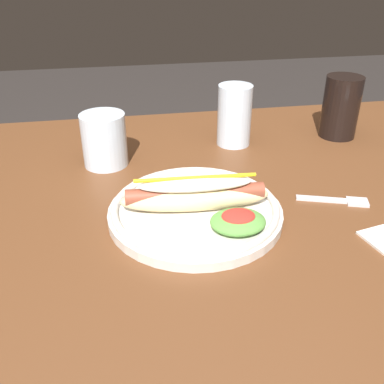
# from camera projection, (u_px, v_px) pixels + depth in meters

# --- Properties ---
(dining_table) EXTENTS (1.37, 0.84, 0.74)m
(dining_table) POSITION_uv_depth(u_px,v_px,m) (203.00, 238.00, 0.83)
(dining_table) COLOR brown
(dining_table) RESTS_ON ground_plane
(hot_dog_plate) EXTENTS (0.28, 0.28, 0.08)m
(hot_dog_plate) POSITION_uv_depth(u_px,v_px,m) (197.00, 207.00, 0.70)
(hot_dog_plate) COLOR silver
(hot_dog_plate) RESTS_ON dining_table
(fork) EXTENTS (0.12, 0.06, 0.00)m
(fork) POSITION_uv_depth(u_px,v_px,m) (338.00, 201.00, 0.76)
(fork) COLOR silver
(fork) RESTS_ON dining_table
(soda_cup) EXTENTS (0.08, 0.08, 0.14)m
(soda_cup) POSITION_uv_depth(u_px,v_px,m) (341.00, 107.00, 0.98)
(soda_cup) COLOR black
(soda_cup) RESTS_ON dining_table
(water_cup) EXTENTS (0.09, 0.09, 0.10)m
(water_cup) POSITION_uv_depth(u_px,v_px,m) (104.00, 140.00, 0.86)
(water_cup) COLOR silver
(water_cup) RESTS_ON dining_table
(extra_cup) EXTENTS (0.07, 0.07, 0.13)m
(extra_cup) POSITION_uv_depth(u_px,v_px,m) (234.00, 115.00, 0.94)
(extra_cup) COLOR silver
(extra_cup) RESTS_ON dining_table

